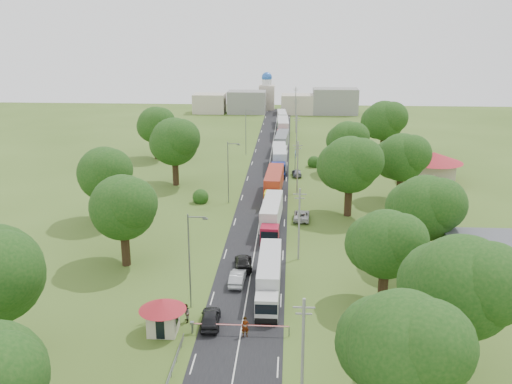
# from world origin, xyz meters

# --- Properties ---
(ground) EXTENTS (260.00, 260.00, 0.00)m
(ground) POSITION_xyz_m (0.00, 0.00, 0.00)
(ground) COLOR #3B541C
(ground) RESTS_ON ground
(road) EXTENTS (8.00, 200.00, 0.04)m
(road) POSITION_xyz_m (0.00, 20.00, 0.00)
(road) COLOR black
(road) RESTS_ON ground
(boom_barrier) EXTENTS (9.22, 0.35, 1.18)m
(boom_barrier) POSITION_xyz_m (-1.36, -25.00, 0.89)
(boom_barrier) COLOR slate
(boom_barrier) RESTS_ON ground
(guard_booth) EXTENTS (4.40, 4.40, 3.45)m
(guard_booth) POSITION_xyz_m (-7.20, -25.00, 2.16)
(guard_booth) COLOR #BDB29C
(guard_booth) RESTS_ON ground
(info_sign) EXTENTS (0.12, 3.10, 4.10)m
(info_sign) POSITION_xyz_m (5.20, 35.00, 3.00)
(info_sign) COLOR slate
(info_sign) RESTS_ON ground
(pole_0) EXTENTS (1.60, 0.24, 9.00)m
(pole_0) POSITION_xyz_m (5.50, -35.00, 4.68)
(pole_0) COLOR gray
(pole_0) RESTS_ON ground
(pole_1) EXTENTS (1.60, 0.24, 9.00)m
(pole_1) POSITION_xyz_m (5.50, -7.00, 4.68)
(pole_1) COLOR gray
(pole_1) RESTS_ON ground
(pole_2) EXTENTS (1.60, 0.24, 9.00)m
(pole_2) POSITION_xyz_m (5.50, 21.00, 4.68)
(pole_2) COLOR gray
(pole_2) RESTS_ON ground
(pole_3) EXTENTS (1.60, 0.24, 9.00)m
(pole_3) POSITION_xyz_m (5.50, 49.00, 4.68)
(pole_3) COLOR gray
(pole_3) RESTS_ON ground
(pole_4) EXTENTS (1.60, 0.24, 9.00)m
(pole_4) POSITION_xyz_m (5.50, 77.00, 4.68)
(pole_4) COLOR gray
(pole_4) RESTS_ON ground
(pole_5) EXTENTS (1.60, 0.24, 9.00)m
(pole_5) POSITION_xyz_m (5.50, 105.00, 4.68)
(pole_5) COLOR gray
(pole_5) RESTS_ON ground
(lamp_0) EXTENTS (2.03, 0.22, 10.00)m
(lamp_0) POSITION_xyz_m (-5.35, -20.00, 5.55)
(lamp_0) COLOR slate
(lamp_0) RESTS_ON ground
(lamp_1) EXTENTS (2.03, 0.22, 10.00)m
(lamp_1) POSITION_xyz_m (-5.35, 15.00, 5.55)
(lamp_1) COLOR slate
(lamp_1) RESTS_ON ground
(lamp_2) EXTENTS (2.03, 0.22, 10.00)m
(lamp_2) POSITION_xyz_m (-5.35, 50.00, 5.55)
(lamp_2) COLOR slate
(lamp_2) RESTS_ON ground
(tree_0) EXTENTS (8.80, 8.80, 11.07)m
(tree_0) POSITION_xyz_m (11.99, -37.84, 7.22)
(tree_0) COLOR #382616
(tree_0) RESTS_ON ground
(tree_1) EXTENTS (9.60, 9.60, 12.05)m
(tree_1) POSITION_xyz_m (17.99, -29.83, 7.85)
(tree_1) COLOR #382616
(tree_1) RESTS_ON ground
(tree_2) EXTENTS (8.00, 8.00, 10.10)m
(tree_2) POSITION_xyz_m (13.99, -17.86, 6.60)
(tree_2) COLOR #382616
(tree_2) RESTS_ON ground
(tree_3) EXTENTS (8.80, 8.80, 11.07)m
(tree_3) POSITION_xyz_m (19.99, -7.84, 7.22)
(tree_3) COLOR #382616
(tree_3) RESTS_ON ground
(tree_4) EXTENTS (9.60, 9.60, 12.05)m
(tree_4) POSITION_xyz_m (12.99, 10.17, 7.85)
(tree_4) COLOR #382616
(tree_4) RESTS_ON ground
(tree_5) EXTENTS (8.80, 8.80, 11.07)m
(tree_5) POSITION_xyz_m (21.99, 18.16, 7.22)
(tree_5) COLOR #382616
(tree_5) RESTS_ON ground
(tree_6) EXTENTS (8.00, 8.00, 10.10)m
(tree_6) POSITION_xyz_m (14.99, 35.14, 6.60)
(tree_6) COLOR #382616
(tree_6) RESTS_ON ground
(tree_7) EXTENTS (9.60, 9.60, 12.05)m
(tree_7) POSITION_xyz_m (23.99, 50.17, 7.85)
(tree_7) COLOR #382616
(tree_7) RESTS_ON ground
(tree_10) EXTENTS (8.80, 8.80, 11.07)m
(tree_10) POSITION_xyz_m (-15.01, -9.84, 7.22)
(tree_10) COLOR #382616
(tree_10) RESTS_ON ground
(tree_11) EXTENTS (8.80, 8.80, 11.07)m
(tree_11) POSITION_xyz_m (-22.01, 5.16, 7.22)
(tree_11) COLOR #382616
(tree_11) RESTS_ON ground
(tree_12) EXTENTS (9.60, 9.60, 12.05)m
(tree_12) POSITION_xyz_m (-16.01, 25.17, 7.85)
(tree_12) COLOR #382616
(tree_12) RESTS_ON ground
(tree_13) EXTENTS (8.80, 8.80, 11.07)m
(tree_13) POSITION_xyz_m (-24.01, 45.16, 7.22)
(tree_13) COLOR #382616
(tree_13) RESTS_ON ground
(house_brick) EXTENTS (8.60, 6.60, 5.20)m
(house_brick) POSITION_xyz_m (26.00, -12.00, 2.65)
(house_brick) COLOR maroon
(house_brick) RESTS_ON ground
(house_cream) EXTENTS (10.08, 10.08, 5.80)m
(house_cream) POSITION_xyz_m (30.00, 30.00, 3.64)
(house_cream) COLOR #BDB29C
(house_cream) RESTS_ON ground
(distant_town) EXTENTS (52.00, 8.00, 8.00)m
(distant_town) POSITION_xyz_m (0.68, 110.00, 3.49)
(distant_town) COLOR gray
(distant_town) RESTS_ON ground
(church) EXTENTS (5.00, 5.00, 12.30)m
(church) POSITION_xyz_m (-4.00, 118.00, 5.39)
(church) COLOR #BDB29C
(church) RESTS_ON ground
(truck_0) EXTENTS (2.34, 13.54, 3.76)m
(truck_0) POSITION_xyz_m (2.29, -16.38, 1.99)
(truck_0) COLOR silver
(truck_0) RESTS_ON ground
(truck_1) EXTENTS (2.92, 14.04, 3.88)m
(truck_1) POSITION_xyz_m (1.81, 3.14, 2.06)
(truck_1) COLOR maroon
(truck_1) RESTS_ON ground
(truck_2) EXTENTS (3.00, 15.01, 4.15)m
(truck_2) POSITION_xyz_m (1.67, 18.48, 2.20)
(truck_2) COLOR yellow
(truck_2) RESTS_ON ground
(truck_3) EXTENTS (3.06, 15.24, 4.22)m
(truck_3) POSITION_xyz_m (2.10, 37.25, 2.24)
(truck_3) COLOR navy
(truck_3) RESTS_ON ground
(truck_4) EXTENTS (3.15, 14.98, 4.14)m
(truck_4) POSITION_xyz_m (2.28, 52.34, 2.20)
(truck_4) COLOR #B9B9B9
(truck_4) RESTS_ON ground
(truck_5) EXTENTS (3.05, 15.66, 4.33)m
(truck_5) POSITION_xyz_m (2.22, 70.82, 2.30)
(truck_5) COLOR #B81C2E
(truck_5) RESTS_ON ground
(truck_6) EXTENTS (3.02, 13.61, 3.76)m
(truck_6) POSITION_xyz_m (1.65, 87.63, 1.99)
(truck_6) COLOR #2B742C
(truck_6) RESTS_ON ground
(car_lane_front) EXTENTS (2.15, 4.68, 1.55)m
(car_lane_front) POSITION_xyz_m (-3.00, -23.50, 0.78)
(car_lane_front) COLOR black
(car_lane_front) RESTS_ON ground
(car_lane_mid) EXTENTS (1.70, 4.48, 1.46)m
(car_lane_mid) POSITION_xyz_m (-1.28, -14.30, 0.73)
(car_lane_mid) COLOR #A2A5AA
(car_lane_mid) RESTS_ON ground
(car_lane_rear) EXTENTS (2.52, 5.14, 1.44)m
(car_lane_rear) POSITION_xyz_m (-1.00, -10.06, 0.72)
(car_lane_rear) COLOR black
(car_lane_rear) RESTS_ON ground
(car_verge_near) EXTENTS (2.48, 5.01, 1.37)m
(car_verge_near) POSITION_xyz_m (6.10, 7.54, 0.68)
(car_verge_near) COLOR silver
(car_verge_near) RESTS_ON ground
(car_verge_far) EXTENTS (1.99, 4.12, 1.35)m
(car_verge_far) POSITION_xyz_m (5.53, 32.41, 0.68)
(car_verge_far) COLOR slate
(car_verge_far) RESTS_ON ground
(pedestrian_near) EXTENTS (0.75, 0.52, 1.95)m
(pedestrian_near) POSITION_xyz_m (0.47, -25.32, 0.98)
(pedestrian_near) COLOR gray
(pedestrian_near) RESTS_ON ground
(pedestrian_booth) EXTENTS (0.96, 1.09, 1.89)m
(pedestrian_booth) POSITION_xyz_m (-5.44, -23.07, 0.94)
(pedestrian_booth) COLOR gray
(pedestrian_booth) RESTS_ON ground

